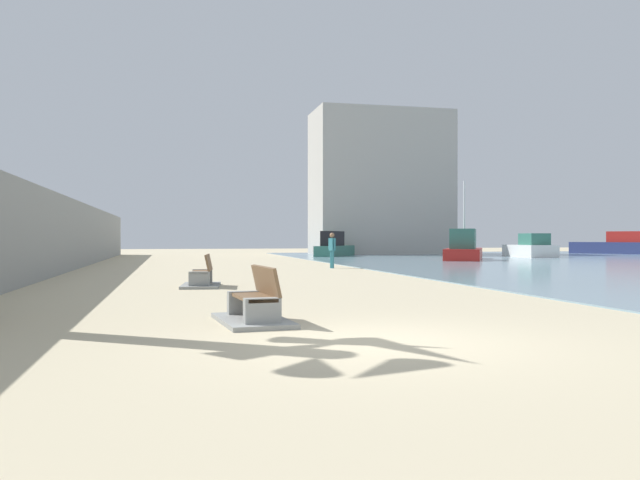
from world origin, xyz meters
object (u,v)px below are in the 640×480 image
boat_far_left (531,248)px  boat_distant (335,247)px  bench_far (202,279)px  person_walking (332,248)px  bench_near (254,309)px  boat_far_right (618,245)px  boat_outer (464,249)px

boat_far_left → boat_distant: 14.79m
bench_far → person_walking: person_walking is taller
bench_near → bench_far: bearing=93.4°
person_walking → boat_far_right: (31.51, 20.10, -0.22)m
person_walking → boat_far_right: bearing=32.5°
person_walking → boat_far_right: boat_far_right is taller
boat_distant → boat_far_left: bearing=-25.2°
boat_distant → boat_outer: (5.94, -10.57, 0.02)m
bench_near → boat_distant: size_ratio=0.32×
boat_far_right → boat_outer: 23.40m
boat_far_right → boat_distant: (-26.39, -0.81, -0.04)m
boat_distant → bench_far: bearing=-111.6°
bench_near → bench_far: size_ratio=1.00×
person_walking → bench_near: bearing=-108.0°
bench_far → boat_outer: size_ratio=0.31×
bench_far → boat_distant: bearing=68.4°
boat_outer → bench_far: bearing=-132.7°
boat_far_right → bench_near: bearing=-133.9°
boat_far_left → boat_distant: bearing=154.8°
boat_far_right → boat_distant: 26.40m
boat_distant → bench_near: bearing=-106.4°
boat_distant → boat_far_right: bearing=1.8°
boat_far_left → boat_outer: (-7.44, -4.26, 0.07)m
person_walking → boat_far_right: size_ratio=0.23×
bench_far → boat_far_left: 34.44m
person_walking → boat_far_left: size_ratio=0.36×
person_walking → boat_far_left: (18.50, 12.98, -0.31)m
boat_distant → boat_outer: size_ratio=0.96×
bench_near → bench_far: (-0.50, 8.54, 0.00)m
boat_far_right → boat_distant: bearing=-178.2°
person_walking → boat_outer: 14.09m
boat_far_left → bench_near: bearing=-127.6°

